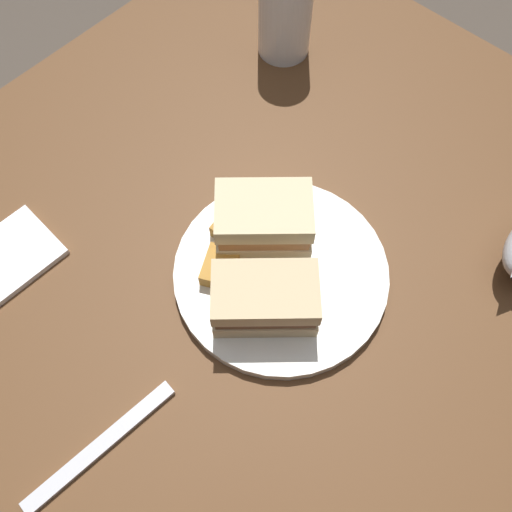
{
  "coord_description": "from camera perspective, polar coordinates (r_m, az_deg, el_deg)",
  "views": [
    {
      "loc": [
        -0.2,
        -0.22,
        1.37
      ],
      "look_at": [
        0.01,
        -0.03,
        0.8
      ],
      "focal_mm": 38.86,
      "sensor_mm": 36.0,
      "label": 1
    }
  ],
  "objects": [
    {
      "name": "potato_wedge_back",
      "position": [
        0.64,
        -4.49,
        -0.83
      ],
      "size": [
        0.05,
        0.04,
        0.02
      ],
      "primitive_type": "cube",
      "rotation": [
        0.0,
        0.0,
        3.62
      ],
      "color": "#B77F33",
      "rests_on": "plate"
    },
    {
      "name": "potato_wedge_middle",
      "position": [
        0.62,
        -0.59,
        -3.86
      ],
      "size": [
        0.04,
        0.04,
        0.02
      ],
      "primitive_type": "cube",
      "rotation": [
        0.0,
        0.0,
        0.82
      ],
      "color": "#AD702D",
      "rests_on": "plate"
    },
    {
      "name": "potato_wedge_left_edge",
      "position": [
        0.64,
        -2.61,
        -0.21
      ],
      "size": [
        0.05,
        0.03,
        0.02
      ],
      "primitive_type": "cube",
      "rotation": [
        0.0,
        0.0,
        0.24
      ],
      "color": "#B77F33",
      "rests_on": "plate"
    },
    {
      "name": "ground_plane",
      "position": [
        1.4,
        -1.23,
        -14.63
      ],
      "size": [
        6.0,
        6.0,
        0.0
      ],
      "primitive_type": "plane",
      "color": "#4C4238"
    },
    {
      "name": "fork",
      "position": [
        0.62,
        -15.69,
        -18.29
      ],
      "size": [
        0.18,
        0.03,
        0.01
      ],
      "primitive_type": "cube",
      "rotation": [
        0.0,
        0.0,
        3.05
      ],
      "color": "silver",
      "rests_on": "dining_table"
    },
    {
      "name": "dining_table",
      "position": [
        1.03,
        -1.66,
        -10.04
      ],
      "size": [
        1.05,
        0.86,
        0.77
      ],
      "primitive_type": "cube",
      "color": "brown",
      "rests_on": "ground"
    },
    {
      "name": "pint_glass",
      "position": [
        0.83,
        3.05,
        24.1
      ],
      "size": [
        0.07,
        0.07,
        0.16
      ],
      "color": "white",
      "rests_on": "dining_table"
    },
    {
      "name": "plate",
      "position": [
        0.65,
        2.58,
        -1.75
      ],
      "size": [
        0.25,
        0.25,
        0.01
      ],
      "primitive_type": "cylinder",
      "color": "silver",
      "rests_on": "dining_table"
    },
    {
      "name": "sandwich_half_left",
      "position": [
        0.63,
        0.79,
        3.69
      ],
      "size": [
        0.13,
        0.13,
        0.07
      ],
      "color": "beige",
      "rests_on": "plate"
    },
    {
      "name": "napkin",
      "position": [
        0.72,
        -24.07,
        -0.05
      ],
      "size": [
        0.11,
        0.09,
        0.01
      ],
      "primitive_type": "cube",
      "rotation": [
        0.0,
        0.0,
        -0.05
      ],
      "color": "white",
      "rests_on": "dining_table"
    },
    {
      "name": "sandwich_half_right",
      "position": [
        0.6,
        0.93,
        -4.41
      ],
      "size": [
        0.13,
        0.13,
        0.06
      ],
      "color": "#CCB284",
      "rests_on": "plate"
    },
    {
      "name": "potato_wedge_right_edge",
      "position": [
        0.65,
        -2.39,
        1.97
      ],
      "size": [
        0.03,
        0.06,
        0.02
      ],
      "primitive_type": "cube",
      "rotation": [
        0.0,
        0.0,
        4.86
      ],
      "color": "#B77F33",
      "rests_on": "plate"
    },
    {
      "name": "potato_wedge_front",
      "position": [
        0.62,
        -0.04,
        -3.73
      ],
      "size": [
        0.05,
        0.03,
        0.01
      ],
      "primitive_type": "cube",
      "rotation": [
        0.0,
        0.0,
        2.92
      ],
      "color": "#B77F33",
      "rests_on": "plate"
    }
  ]
}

